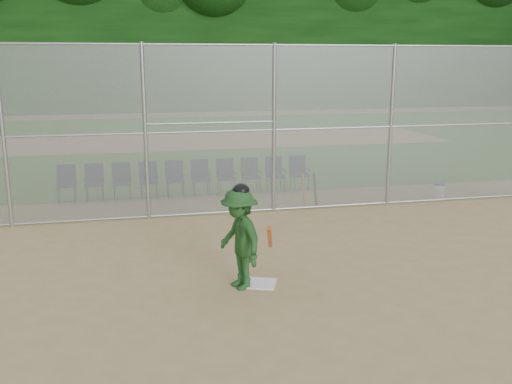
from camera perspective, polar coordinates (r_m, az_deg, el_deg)
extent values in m
plane|color=tan|center=(9.15, 3.50, -10.22)|extent=(100.00, 100.00, 0.00)
plane|color=#27671F|center=(26.42, -7.45, 5.12)|extent=(100.00, 100.00, 0.00)
plane|color=tan|center=(26.42, -7.45, 5.12)|extent=(24.00, 24.00, 0.00)
cube|color=gray|center=(13.38, -2.37, 6.13)|extent=(16.00, 0.02, 4.00)
cylinder|color=#9EA3A8|center=(13.28, -2.45, 14.51)|extent=(16.00, 0.05, 0.05)
cube|color=black|center=(43.17, -9.90, 15.40)|extent=(80.00, 5.00, 11.00)
cube|color=white|center=(9.54, 0.49, -9.12)|extent=(0.62, 0.62, 0.02)
imported|color=#1D4A1E|center=(9.14, -1.67, -4.72)|extent=(0.92, 1.20, 1.65)
ellipsoid|color=black|center=(8.93, -1.70, 0.13)|extent=(0.27, 0.30, 0.23)
cylinder|color=#EC4E16|center=(8.81, 1.39, -4.54)|extent=(0.26, 0.72, 0.55)
cylinder|color=white|center=(16.15, 17.82, 0.12)|extent=(0.29, 0.29, 0.34)
cylinder|color=#2538A1|center=(16.11, 17.86, 0.78)|extent=(0.30, 0.30, 0.04)
cylinder|color=#D84C14|center=(14.41, 4.80, 0.20)|extent=(0.06, 0.31, 0.83)
cylinder|color=black|center=(14.51, 5.93, 0.24)|extent=(0.06, 0.34, 0.82)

